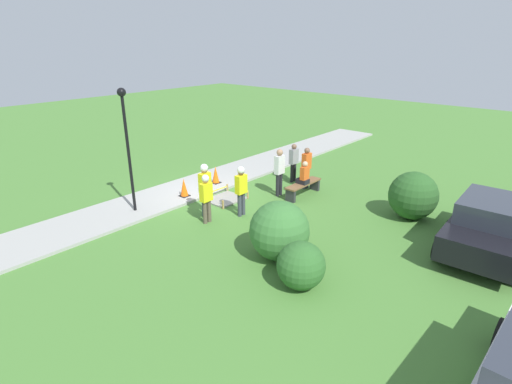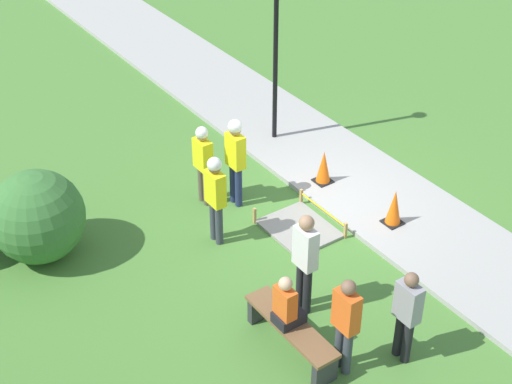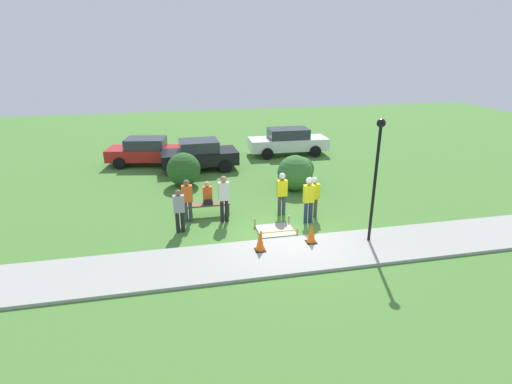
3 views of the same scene
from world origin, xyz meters
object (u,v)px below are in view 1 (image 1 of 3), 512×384
(bystander_in_orange_shirt, at_px, (306,166))
(bystander_in_white_shirt, at_px, (294,161))
(worker_trainee, at_px, (205,185))
(lamppost_near, at_px, (126,134))
(bystander_in_gray_shirt, at_px, (279,169))
(worker_assistant, at_px, (206,195))
(park_bench, at_px, (303,187))
(worker_supervisor, at_px, (241,187))
(parked_car_black, at_px, (491,226))
(person_seated_on_bench, at_px, (304,175))
(traffic_cone_near_patch, at_px, (216,175))
(traffic_cone_far_patch, at_px, (184,188))

(bystander_in_orange_shirt, bearing_deg, bystander_in_white_shirt, -110.97)
(worker_trainee, height_order, lamppost_near, lamppost_near)
(worker_trainee, xyz_separation_m, bystander_in_gray_shirt, (-3.09, 0.76, -0.04))
(worker_assistant, relative_size, lamppost_near, 0.40)
(park_bench, xyz_separation_m, worker_supervisor, (2.92, -0.53, 0.68))
(worker_assistant, distance_m, lamppost_near, 3.28)
(worker_assistant, bearing_deg, bystander_in_orange_shirt, 172.97)
(lamppost_near, bearing_deg, worker_trainee, 127.02)
(bystander_in_gray_shirt, distance_m, parked_car_black, 7.17)
(person_seated_on_bench, xyz_separation_m, bystander_in_gray_shirt, (0.55, -0.76, 0.19))
(worker_trainee, distance_m, bystander_in_gray_shirt, 3.18)
(park_bench, height_order, lamppost_near, lamppost_near)
(person_seated_on_bench, height_order, parked_car_black, parked_car_black)
(traffic_cone_near_patch, xyz_separation_m, person_seated_on_bench, (-1.34, 3.46, 0.42))
(park_bench, bearing_deg, worker_assistant, -13.61)
(worker_assistant, xyz_separation_m, worker_trainee, (-0.39, -0.48, 0.13))
(worker_assistant, relative_size, bystander_in_white_shirt, 1.02)
(worker_assistant, xyz_separation_m, lamppost_near, (1.12, -2.48, 1.83))
(park_bench, height_order, worker_trainee, worker_trainee)
(worker_supervisor, bearing_deg, worker_assistant, -21.59)
(traffic_cone_near_patch, xyz_separation_m, bystander_in_white_shirt, (-2.48, 2.14, 0.47))
(bystander_in_gray_shirt, bearing_deg, worker_assistant, -4.61)
(worker_assistant, height_order, lamppost_near, lamppost_near)
(traffic_cone_far_patch, height_order, bystander_in_white_shirt, bystander_in_white_shirt)
(worker_supervisor, bearing_deg, park_bench, 169.75)
(person_seated_on_bench, xyz_separation_m, worker_assistant, (4.02, -1.04, 0.11))
(traffic_cone_far_patch, distance_m, lamppost_near, 3.10)
(bystander_in_orange_shirt, height_order, lamppost_near, lamppost_near)
(worker_supervisor, xyz_separation_m, worker_assistant, (1.16, -0.46, -0.07))
(worker_supervisor, distance_m, parked_car_black, 7.48)
(traffic_cone_far_patch, distance_m, bystander_in_white_shirt, 4.75)
(person_seated_on_bench, height_order, bystander_in_orange_shirt, bystander_in_orange_shirt)
(lamppost_near, bearing_deg, park_bench, 146.36)
(worker_assistant, bearing_deg, traffic_cone_far_patch, -111.24)
(traffic_cone_near_patch, relative_size, traffic_cone_far_patch, 1.02)
(person_seated_on_bench, bearing_deg, worker_assistant, -14.48)
(lamppost_near, bearing_deg, bystander_in_gray_shirt, 149.05)
(worker_assistant, relative_size, parked_car_black, 0.40)
(traffic_cone_far_patch, xyz_separation_m, worker_supervisor, (-0.30, 2.69, 0.60))
(bystander_in_white_shirt, bearing_deg, worker_supervisor, 10.46)
(worker_assistant, bearing_deg, person_seated_on_bench, 165.52)
(park_bench, bearing_deg, bystander_in_orange_shirt, -152.08)
(traffic_cone_near_patch, height_order, worker_supervisor, worker_supervisor)
(park_bench, height_order, worker_supervisor, worker_supervisor)
(worker_supervisor, height_order, bystander_in_gray_shirt, bystander_in_gray_shirt)
(person_seated_on_bench, bearing_deg, traffic_cone_near_patch, -68.78)
(person_seated_on_bench, xyz_separation_m, bystander_in_white_shirt, (-1.14, -1.32, 0.05))
(worker_assistant, bearing_deg, worker_trainee, -128.99)
(person_seated_on_bench, bearing_deg, park_bench, -141.47)
(park_bench, bearing_deg, bystander_in_gray_shirt, -49.28)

